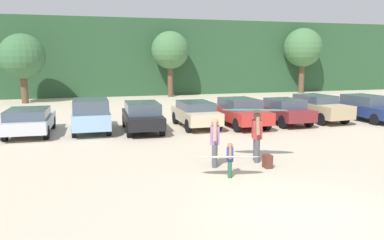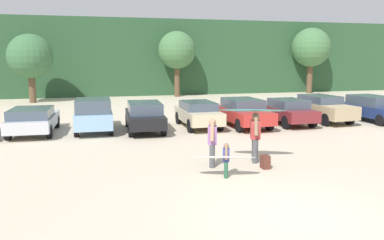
{
  "view_description": "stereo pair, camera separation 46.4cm",
  "coord_description": "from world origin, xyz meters",
  "px_view_note": "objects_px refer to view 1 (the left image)",
  "views": [
    {
      "loc": [
        -4.94,
        -7.59,
        3.65
      ],
      "look_at": [
        -0.61,
        7.43,
        1.14
      ],
      "focal_mm": 36.29,
      "sensor_mm": 36.0,
      "label": 1
    },
    {
      "loc": [
        -4.49,
        -7.71,
        3.65
      ],
      "look_at": [
        -0.61,
        7.43,
        1.14
      ],
      "focal_mm": 36.29,
      "sensor_mm": 36.0,
      "label": 2
    }
  ],
  "objects_px": {
    "person_companion": "(215,140)",
    "surfboard_white": "(228,157)",
    "backpack_dropped": "(267,161)",
    "parked_car_silver": "(30,120)",
    "parked_car_champagne": "(196,113)",
    "parked_car_tan": "(315,107)",
    "person_child": "(230,158)",
    "parked_car_red": "(240,112)",
    "person_adult": "(257,134)",
    "parked_car_navy": "(366,107)",
    "surfboard_teal": "(254,110)",
    "parked_car_sky_blue": "(91,115)",
    "parked_car_black": "(142,116)",
    "parked_car_maroon": "(284,110)"
  },
  "relations": [
    {
      "from": "parked_car_red",
      "to": "person_adult",
      "type": "bearing_deg",
      "value": 160.0
    },
    {
      "from": "surfboard_white",
      "to": "backpack_dropped",
      "type": "relative_size",
      "value": 4.57
    },
    {
      "from": "parked_car_champagne",
      "to": "parked_car_tan",
      "type": "xyz_separation_m",
      "value": [
        7.42,
        0.22,
        0.05
      ]
    },
    {
      "from": "person_companion",
      "to": "parked_car_sky_blue",
      "type": "bearing_deg",
      "value": -44.98
    },
    {
      "from": "parked_car_maroon",
      "to": "parked_car_tan",
      "type": "bearing_deg",
      "value": -77.88
    },
    {
      "from": "parked_car_red",
      "to": "parked_car_navy",
      "type": "xyz_separation_m",
      "value": [
        8.01,
        -0.1,
        -0.03
      ]
    },
    {
      "from": "parked_car_champagne",
      "to": "person_companion",
      "type": "xyz_separation_m",
      "value": [
        -1.53,
        -7.41,
        0.18
      ]
    },
    {
      "from": "surfboard_white",
      "to": "parked_car_navy",
      "type": "bearing_deg",
      "value": -130.78
    },
    {
      "from": "parked_car_champagne",
      "to": "person_companion",
      "type": "height_order",
      "value": "person_companion"
    },
    {
      "from": "parked_car_sky_blue",
      "to": "parked_car_navy",
      "type": "relative_size",
      "value": 0.94
    },
    {
      "from": "surfboard_white",
      "to": "backpack_dropped",
      "type": "bearing_deg",
      "value": -145.25
    },
    {
      "from": "parked_car_sky_blue",
      "to": "parked_car_red",
      "type": "bearing_deg",
      "value": -93.31
    },
    {
      "from": "parked_car_champagne",
      "to": "surfboard_white",
      "type": "distance_m",
      "value": 8.81
    },
    {
      "from": "parked_car_navy",
      "to": "person_adult",
      "type": "xyz_separation_m",
      "value": [
        -10.28,
        -6.71,
        0.22
      ]
    },
    {
      "from": "parked_car_navy",
      "to": "surfboard_white",
      "type": "relative_size",
      "value": 2.26
    },
    {
      "from": "parked_car_red",
      "to": "person_adult",
      "type": "distance_m",
      "value": 7.17
    },
    {
      "from": "parked_car_red",
      "to": "parked_car_navy",
      "type": "distance_m",
      "value": 8.02
    },
    {
      "from": "person_adult",
      "to": "parked_car_maroon",
      "type": "bearing_deg",
      "value": -107.51
    },
    {
      "from": "parked_car_champagne",
      "to": "surfboard_teal",
      "type": "xyz_separation_m",
      "value": [
        -0.03,
        -7.27,
        1.11
      ]
    },
    {
      "from": "parked_car_sky_blue",
      "to": "surfboard_white",
      "type": "xyz_separation_m",
      "value": [
        3.83,
        -8.81,
        -0.23
      ]
    },
    {
      "from": "parked_car_black",
      "to": "person_adult",
      "type": "relative_size",
      "value": 2.43
    },
    {
      "from": "parked_car_red",
      "to": "parked_car_navy",
      "type": "bearing_deg",
      "value": -92.26
    },
    {
      "from": "person_child",
      "to": "surfboard_teal",
      "type": "bearing_deg",
      "value": -117.8
    },
    {
      "from": "person_child",
      "to": "backpack_dropped",
      "type": "relative_size",
      "value": 2.4
    },
    {
      "from": "parked_car_silver",
      "to": "surfboard_teal",
      "type": "height_order",
      "value": "surfboard_teal"
    },
    {
      "from": "parked_car_black",
      "to": "surfboard_white",
      "type": "distance_m",
      "value": 8.38
    },
    {
      "from": "surfboard_teal",
      "to": "surfboard_white",
      "type": "relative_size",
      "value": 1.17
    },
    {
      "from": "parked_car_red",
      "to": "backpack_dropped",
      "type": "distance_m",
      "value": 8.01
    },
    {
      "from": "person_child",
      "to": "surfboard_white",
      "type": "relative_size",
      "value": 0.52
    },
    {
      "from": "surfboard_teal",
      "to": "backpack_dropped",
      "type": "bearing_deg",
      "value": 120.07
    },
    {
      "from": "parked_car_tan",
      "to": "parked_car_red",
      "type": "bearing_deg",
      "value": 92.39
    },
    {
      "from": "backpack_dropped",
      "to": "parked_car_silver",
      "type": "bearing_deg",
      "value": 135.28
    },
    {
      "from": "parked_car_champagne",
      "to": "person_adult",
      "type": "xyz_separation_m",
      "value": [
        0.11,
        -7.22,
        0.24
      ]
    },
    {
      "from": "parked_car_sky_blue",
      "to": "parked_car_navy",
      "type": "bearing_deg",
      "value": -91.62
    },
    {
      "from": "person_companion",
      "to": "surfboard_white",
      "type": "distance_m",
      "value": 1.3
    },
    {
      "from": "parked_car_navy",
      "to": "person_child",
      "type": "bearing_deg",
      "value": 120.99
    },
    {
      "from": "parked_car_black",
      "to": "person_child",
      "type": "xyz_separation_m",
      "value": [
        1.43,
        -8.26,
        -0.19
      ]
    },
    {
      "from": "parked_car_tan",
      "to": "person_child",
      "type": "xyz_separation_m",
      "value": [
        -8.89,
        -8.89,
        -0.19
      ]
    },
    {
      "from": "parked_car_silver",
      "to": "person_adult",
      "type": "bearing_deg",
      "value": -129.5
    },
    {
      "from": "surfboard_white",
      "to": "parked_car_sky_blue",
      "type": "bearing_deg",
      "value": -51.67
    },
    {
      "from": "parked_car_black",
      "to": "parked_car_tan",
      "type": "distance_m",
      "value": 10.34
    },
    {
      "from": "parked_car_silver",
      "to": "parked_car_champagne",
      "type": "height_order",
      "value": "parked_car_champagne"
    },
    {
      "from": "parked_car_champagne",
      "to": "backpack_dropped",
      "type": "xyz_separation_m",
      "value": [
        0.12,
        -8.07,
        -0.53
      ]
    },
    {
      "from": "parked_car_silver",
      "to": "parked_car_maroon",
      "type": "height_order",
      "value": "parked_car_maroon"
    },
    {
      "from": "parked_car_black",
      "to": "person_adult",
      "type": "bearing_deg",
      "value": -153.94
    },
    {
      "from": "parked_car_tan",
      "to": "person_child",
      "type": "relative_size",
      "value": 4.45
    },
    {
      "from": "parked_car_red",
      "to": "surfboard_teal",
      "type": "relative_size",
      "value": 1.8
    },
    {
      "from": "parked_car_champagne",
      "to": "person_companion",
      "type": "relative_size",
      "value": 2.46
    },
    {
      "from": "parked_car_champagne",
      "to": "backpack_dropped",
      "type": "bearing_deg",
      "value": -179.52
    },
    {
      "from": "parked_car_black",
      "to": "parked_car_silver",
      "type": "bearing_deg",
      "value": 85.95
    }
  ]
}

